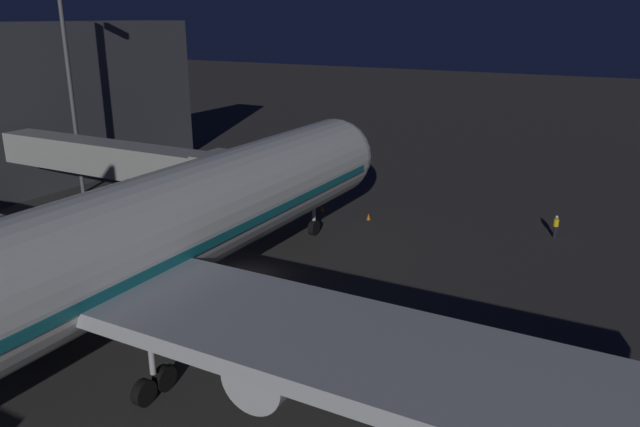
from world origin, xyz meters
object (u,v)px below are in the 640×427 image
airliner_at_gate (75,267)px  ground_crew_under_port_wing (556,225)px  traffic_cone_nose_starboard (323,209)px  traffic_cone_nose_port (369,217)px  apron_floodlight_mast (70,80)px  jet_bridge (132,162)px

airliner_at_gate → ground_crew_under_port_wing: (-16.67, -30.71, -4.53)m
airliner_at_gate → traffic_cone_nose_starboard: size_ratio=106.43×
ground_crew_under_port_wing → traffic_cone_nose_starboard: size_ratio=3.24×
airliner_at_gate → traffic_cone_nose_port: 28.32m
apron_floodlight_mast → ground_crew_under_port_wing: size_ratio=10.45×
ground_crew_under_port_wing → jet_bridge: bearing=26.0°
apron_floodlight_mast → airliner_at_gate: bearing=139.2°
ground_crew_under_port_wing → traffic_cone_nose_starboard: 19.11m
traffic_cone_nose_port → traffic_cone_nose_starboard: same height
jet_bridge → traffic_cone_nose_starboard: (-10.57, -11.37, -5.34)m
traffic_cone_nose_port → airliner_at_gate: bearing=85.5°
traffic_cone_nose_port → traffic_cone_nose_starboard: (4.40, 0.00, 0.00)m
apron_floodlight_mast → traffic_cone_nose_starboard: 26.20m
jet_bridge → traffic_cone_nose_port: bearing=-142.8°
airliner_at_gate → traffic_cone_nose_port: airliner_at_gate is taller
apron_floodlight_mast → traffic_cone_nose_port: 30.18m
ground_crew_under_port_wing → airliner_at_gate: bearing=61.5°
airliner_at_gate → jet_bridge: 20.77m
apron_floodlight_mast → traffic_cone_nose_starboard: (-23.30, -5.76, -10.50)m
jet_bridge → apron_floodlight_mast: (12.73, -5.61, 5.16)m
jet_bridge → traffic_cone_nose_port: (-14.97, -11.37, -5.34)m
jet_bridge → traffic_cone_nose_port: 19.54m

